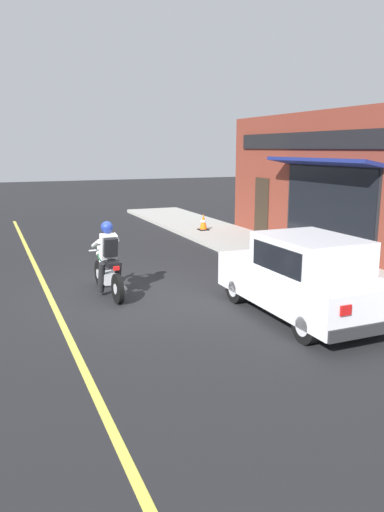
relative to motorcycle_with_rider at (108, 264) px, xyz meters
name	(u,v)px	position (x,y,z in m)	size (l,w,h in m)	color
ground_plane	(139,295)	(0.58, -0.31, -0.68)	(80.00, 80.00, 0.00)	black
sidewalk_curb	(264,250)	(5.46, 2.69, -0.61)	(2.60, 22.00, 0.14)	#ADAAA3
lane_stripe	(38,272)	(-1.22, 2.69, -0.67)	(0.12, 19.80, 0.01)	#D1C64C
storefront_building	(313,182)	(6.99, 2.47, 1.43)	(1.25, 9.24, 4.20)	maroon
motorcycle_with_rider	(108,264)	(0.00, 0.00, 0.00)	(0.56, 2.02, 1.62)	black
car_hatchback	(303,277)	(3.03, -2.82, 0.09)	(1.67, 3.79, 1.57)	black
traffic_cone	(203,222)	(5.10, 6.44, -0.25)	(0.36, 0.36, 0.60)	black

